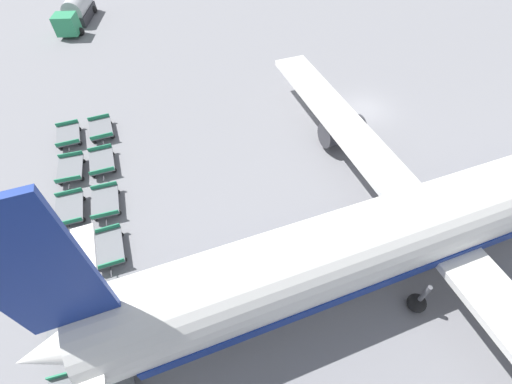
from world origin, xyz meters
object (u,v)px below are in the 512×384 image
Objects in this scene: baggage_dolly_row_near_col_d at (65,262)px; baggage_dolly_row_mid_a_col_b at (102,162)px; baggage_dolly_row_near_col_b at (70,169)px; baggage_dolly_row_mid_a_col_c at (105,202)px; airplane at (453,214)px; baggage_dolly_row_mid_a_col_d at (109,248)px; fuel_tanker_primary at (77,11)px; baggage_dolly_row_mid_a_col_e at (114,308)px; baggage_dolly_row_near_col_a at (68,135)px; baggage_dolly_row_near_col_c at (70,209)px; baggage_dolly_row_near_col_e at (66,325)px; baggage_dolly_row_mid_a_col_a at (101,129)px.

baggage_dolly_row_mid_a_col_b is (-8.41, 2.36, 0.00)m from baggage_dolly_row_near_col_d.
baggage_dolly_row_near_col_b is 4.82m from baggage_dolly_row_mid_a_col_c.
airplane is 13.05× the size of baggage_dolly_row_mid_a_col_d.
fuel_tanker_primary is (-41.93, -21.93, -2.09)m from airplane.
fuel_tanker_primary is at bearing -176.42° from baggage_dolly_row_mid_a_col_d.
baggage_dolly_row_mid_a_col_e is (12.27, 0.32, 0.00)m from baggage_dolly_row_mid_a_col_b.
baggage_dolly_row_near_col_a is 1.00× the size of baggage_dolly_row_near_col_d.
baggage_dolly_row_near_col_e is (8.25, 0.05, 0.00)m from baggage_dolly_row_near_col_c.
baggage_dolly_row_mid_a_col_e is (3.86, 2.68, 0.00)m from baggage_dolly_row_near_col_d.
baggage_dolly_row_near_col_b is at bearing -87.38° from baggage_dolly_row_mid_a_col_b.
baggage_dolly_row_near_col_b and baggage_dolly_row_mid_a_col_c have the same top height.
baggage_dolly_row_near_col_b is 8.31m from baggage_dolly_row_near_col_d.
baggage_dolly_row_near_col_a is 1.00× the size of baggage_dolly_row_mid_a_col_b.
baggage_dolly_row_near_col_d is 1.01× the size of baggage_dolly_row_mid_a_col_e.
fuel_tanker_primary reaches higher than baggage_dolly_row_near_col_b.
baggage_dolly_row_mid_a_col_d is at bearing 94.91° from baggage_dolly_row_near_col_d.
fuel_tanker_primary is 2.63× the size of baggage_dolly_row_near_col_c.
airplane is at bearing 27.61° from fuel_tanker_primary.
baggage_dolly_row_near_col_d and baggage_dolly_row_mid_a_col_e have the same top height.
fuel_tanker_primary is at bearing 179.54° from baggage_dolly_row_near_col_b.
baggage_dolly_row_near_col_b and baggage_dolly_row_mid_a_col_e have the same top height.
baggage_dolly_row_mid_a_col_e is (16.39, 0.29, 0.00)m from baggage_dolly_row_mid_a_col_a.
baggage_dolly_row_near_col_d and baggage_dolly_row_near_col_e have the same top height.
baggage_dolly_row_mid_a_col_d is (3.93, 0.06, 0.00)m from baggage_dolly_row_mid_a_col_c.
baggage_dolly_row_near_col_e is 2.50m from baggage_dolly_row_mid_a_col_e.
baggage_dolly_row_near_col_e is (-1.57, -22.03, -2.93)m from airplane.
baggage_dolly_row_near_col_b is (4.21, 0.28, 0.00)m from baggage_dolly_row_near_col_a.
baggage_dolly_row_mid_a_col_b is 1.00× the size of baggage_dolly_row_mid_a_col_d.
baggage_dolly_row_mid_a_col_c is at bearing 17.93° from baggage_dolly_row_near_col_a.
baggage_dolly_row_mid_a_col_c is (4.16, 2.43, 0.00)m from baggage_dolly_row_near_col_b.
baggage_dolly_row_near_col_a is 1.00× the size of baggage_dolly_row_near_col_b.
baggage_dolly_row_near_col_a is at bearing -1.22° from fuel_tanker_primary.
airplane is 13.07× the size of baggage_dolly_row_near_col_b.
baggage_dolly_row_mid_a_col_b is (4.11, 2.57, 0.00)m from baggage_dolly_row_near_col_a.
baggage_dolly_row_mid_a_col_b is at bearing 4.23° from fuel_tanker_primary.
baggage_dolly_row_near_col_a is (23.84, -0.51, -0.84)m from fuel_tanker_primary.
baggage_dolly_row_mid_a_col_a is at bearing -179.23° from baggage_dolly_row_mid_a_col_d.
baggage_dolly_row_near_col_a and baggage_dolly_row_near_col_b have the same top height.
baggage_dolly_row_near_col_b is 1.00× the size of baggage_dolly_row_mid_a_col_b.
baggage_dolly_row_near_col_d is at bearing -0.45° from baggage_dolly_row_near_col_b.
airplane is 13.06× the size of baggage_dolly_row_mid_a_col_b.
baggage_dolly_row_mid_a_col_e is at bearing 1.00° from baggage_dolly_row_mid_a_col_a.
baggage_dolly_row_mid_a_col_e is at bearing 93.38° from baggage_dolly_row_near_col_e.
fuel_tanker_primary is at bearing 179.85° from baggage_dolly_row_near_col_e.
baggage_dolly_row_near_col_c is at bearing 0.93° from baggage_dolly_row_near_col_b.
baggage_dolly_row_near_col_e and baggage_dolly_row_mid_a_col_d have the same top height.
fuel_tanker_primary is at bearing 179.54° from baggage_dolly_row_near_col_d.
baggage_dolly_row_near_col_b is (28.06, -0.23, -0.84)m from fuel_tanker_primary.
fuel_tanker_primary is 2.60× the size of baggage_dolly_row_near_col_d.
baggage_dolly_row_near_col_a and baggage_dolly_row_mid_a_col_e have the same top height.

